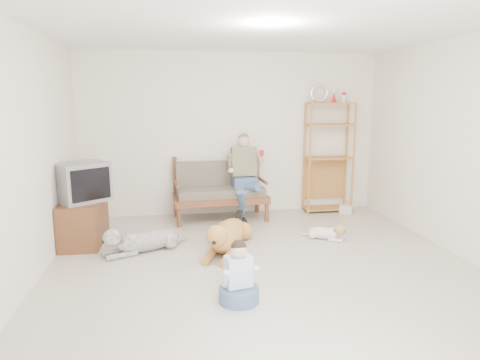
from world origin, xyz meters
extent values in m
plane|color=beige|center=(0.00, 0.00, 0.00)|extent=(5.50, 5.50, 0.00)
plane|color=white|center=(0.00, 0.00, 2.70)|extent=(5.50, 5.50, 0.00)
plane|color=silver|center=(0.00, 2.75, 1.35)|extent=(5.00, 0.00, 5.00)
plane|color=silver|center=(0.00, -2.75, 1.35)|extent=(5.00, 0.00, 5.00)
plane|color=silver|center=(-2.50, 0.00, 1.35)|extent=(0.00, 5.50, 5.50)
plane|color=silver|center=(2.50, 0.00, 1.35)|extent=(0.00, 5.50, 5.50)
cube|color=brown|center=(-0.25, 2.33, 0.35)|extent=(1.54, 0.79, 0.10)
cube|color=brown|center=(-0.25, 2.33, 0.47)|extent=(1.41, 0.68, 0.13)
cube|color=brown|center=(-0.25, 2.57, 0.70)|extent=(1.38, 0.20, 0.45)
cylinder|color=brown|center=(-0.25, 2.63, 0.90)|extent=(1.40, 0.13, 0.05)
cylinder|color=brown|center=(-0.95, 2.03, 0.15)|extent=(0.07, 0.07, 0.30)
cylinder|color=brown|center=(-0.95, 2.63, 0.47)|extent=(0.07, 0.07, 0.95)
cylinder|color=brown|center=(0.45, 2.03, 0.15)|extent=(0.07, 0.07, 0.30)
cylinder|color=brown|center=(0.45, 2.63, 0.47)|extent=(0.07, 0.07, 0.95)
cube|color=#485984|center=(0.15, 2.32, 0.60)|extent=(0.38, 0.36, 0.19)
cube|color=#777453|center=(0.15, 2.42, 0.93)|extent=(0.40, 0.27, 0.50)
sphere|color=tan|center=(0.15, 2.39, 1.27)|extent=(0.20, 0.20, 0.20)
sphere|color=#54504A|center=(0.15, 2.41, 1.30)|extent=(0.18, 0.18, 0.18)
cylinder|color=red|center=(0.41, 2.21, 1.10)|extent=(0.07, 0.07, 0.09)
cube|color=#C17E3C|center=(1.66, 2.55, 1.86)|extent=(0.80, 0.33, 0.03)
torus|color=silver|center=(1.45, 2.55, 2.03)|extent=(0.32, 0.05, 0.32)
cone|color=red|center=(1.71, 2.55, 1.96)|extent=(0.10, 0.10, 0.17)
cylinder|color=#C17E3C|center=(1.27, 2.40, 0.94)|extent=(0.04, 0.04, 1.88)
cylinder|color=#C17E3C|center=(1.27, 2.70, 0.94)|extent=(0.04, 0.04, 1.88)
cylinder|color=#C17E3C|center=(2.04, 2.40, 0.94)|extent=(0.04, 0.04, 1.88)
cylinder|color=#C17E3C|center=(2.04, 2.70, 0.94)|extent=(0.04, 0.04, 1.88)
cube|color=white|center=(1.93, 2.37, 0.07)|extent=(0.25, 0.22, 0.13)
cube|color=brown|center=(-2.22, 1.47, 0.30)|extent=(0.54, 0.92, 0.60)
cube|color=brown|center=(-2.46, 1.25, 0.30)|extent=(0.04, 0.40, 0.50)
cube|color=brown|center=(-2.46, 1.69, 0.30)|extent=(0.04, 0.40, 0.50)
cube|color=slate|center=(-2.20, 1.44, 0.86)|extent=(0.80, 0.77, 0.52)
cube|color=black|center=(-2.05, 1.24, 0.86)|extent=(0.44, 0.33, 0.41)
cube|color=silver|center=(-1.25, 2.73, 0.30)|extent=(0.12, 0.02, 0.08)
ellipsoid|color=#BA7740|center=(-0.30, 1.01, 0.17)|extent=(0.75, 1.14, 0.34)
sphere|color=#BA7740|center=(-0.42, 0.71, 0.19)|extent=(0.34, 0.34, 0.34)
sphere|color=#BA7740|center=(-0.52, 0.46, 0.34)|extent=(0.27, 0.27, 0.27)
ellipsoid|color=#BA7740|center=(-0.56, 0.35, 0.31)|extent=(0.18, 0.22, 0.10)
cylinder|color=#BA7740|center=(-0.10, 1.51, 0.07)|extent=(0.07, 0.43, 0.05)
ellipsoid|color=#BA7740|center=(-0.59, 0.52, 0.34)|extent=(0.09, 0.10, 0.13)
ellipsoid|color=#BA7740|center=(-0.42, 0.45, 0.34)|extent=(0.09, 0.10, 0.13)
ellipsoid|color=white|center=(-1.34, 1.04, 0.13)|extent=(0.91, 0.63, 0.26)
sphere|color=white|center=(-1.58, 0.93, 0.15)|extent=(0.26, 0.26, 0.26)
sphere|color=white|center=(-1.78, 0.84, 0.26)|extent=(0.22, 0.22, 0.22)
ellipsoid|color=white|center=(-1.87, 0.79, 0.24)|extent=(0.19, 0.16, 0.09)
cylinder|color=white|center=(-0.95, 1.22, 0.05)|extent=(0.27, 0.27, 0.04)
ellipsoid|color=white|center=(-1.79, 0.92, 0.26)|extent=(0.09, 0.08, 0.11)
ellipsoid|color=white|center=(-1.72, 0.78, 0.26)|extent=(0.09, 0.08, 0.11)
ellipsoid|color=silver|center=(1.06, 1.11, 0.08)|extent=(0.46, 0.40, 0.17)
sphere|color=silver|center=(1.16, 1.03, 0.09)|extent=(0.17, 0.17, 0.17)
sphere|color=#A98754|center=(1.25, 0.97, 0.17)|extent=(0.15, 0.15, 0.15)
ellipsoid|color=#A98754|center=(1.30, 0.93, 0.15)|extent=(0.13, 0.12, 0.06)
cylinder|color=silver|center=(0.88, 1.23, 0.03)|extent=(0.17, 0.07, 0.03)
cone|color=#A98754|center=(1.20, 0.94, 0.21)|extent=(0.05, 0.05, 0.05)
cone|color=#A98754|center=(1.26, 1.02, 0.21)|extent=(0.05, 0.05, 0.05)
torus|color=red|center=(1.23, 0.98, 0.16)|extent=(0.14, 0.14, 0.02)
cylinder|color=#485984|center=(-0.42, -0.56, 0.07)|extent=(0.40, 0.40, 0.14)
cube|color=#D1E1FB|center=(-0.42, -0.54, 0.31)|extent=(0.28, 0.21, 0.31)
sphere|color=tan|center=(-0.42, -0.56, 0.52)|extent=(0.16, 0.16, 0.16)
sphere|color=black|center=(-0.42, -0.55, 0.55)|extent=(0.15, 0.15, 0.15)
camera|label=1|loc=(-1.04, -4.39, 1.96)|focal=32.00mm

